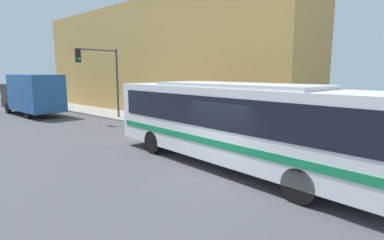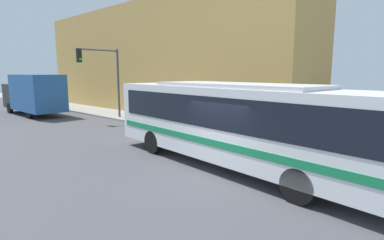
# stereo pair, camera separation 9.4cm
# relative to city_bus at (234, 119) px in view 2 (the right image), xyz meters

# --- Properties ---
(ground_plane) EXTENTS (120.00, 120.00, 0.00)m
(ground_plane) POSITION_rel_city_bus_xyz_m (-1.25, -0.21, -1.79)
(ground_plane) COLOR #47474C
(sidewalk) EXTENTS (3.12, 70.00, 0.13)m
(sidewalk) POSITION_rel_city_bus_xyz_m (4.81, 19.79, -1.72)
(sidewalk) COLOR gray
(sidewalk) RESTS_ON ground_plane
(building_facade) EXTENTS (6.00, 28.54, 9.22)m
(building_facade) POSITION_rel_city_bus_xyz_m (9.37, 15.06, 2.82)
(building_facade) COLOR tan
(building_facade) RESTS_ON ground_plane
(city_bus) EXTENTS (3.61, 11.80, 3.09)m
(city_bus) POSITION_rel_city_bus_xyz_m (0.00, 0.00, 0.00)
(city_bus) COLOR white
(city_bus) RESTS_ON ground_plane
(delivery_truck) EXTENTS (2.48, 7.71, 3.32)m
(delivery_truck) POSITION_rel_city_bus_xyz_m (0.35, 20.17, -0.00)
(delivery_truck) COLOR #265999
(delivery_truck) RESTS_ON ground_plane
(fire_hydrant) EXTENTS (0.25, 0.34, 0.81)m
(fire_hydrant) POSITION_rel_city_bus_xyz_m (3.85, 2.21, -1.26)
(fire_hydrant) COLOR gold
(fire_hydrant) RESTS_ON sidewalk
(traffic_light_pole) EXTENTS (3.28, 0.35, 5.06)m
(traffic_light_pole) POSITION_rel_city_bus_xyz_m (2.85, 13.34, 1.83)
(traffic_light_pole) COLOR #47474C
(traffic_light_pole) RESTS_ON sidewalk
(parking_meter) EXTENTS (0.14, 0.14, 1.26)m
(parking_meter) POSITION_rel_city_bus_xyz_m (3.85, 7.41, -0.80)
(parking_meter) COLOR #47474C
(parking_meter) RESTS_ON sidewalk
(pedestrian_near_corner) EXTENTS (0.34, 0.34, 1.61)m
(pedestrian_near_corner) POSITION_rel_city_bus_xyz_m (5.12, 6.42, -0.84)
(pedestrian_near_corner) COLOR slate
(pedestrian_near_corner) RESTS_ON sidewalk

